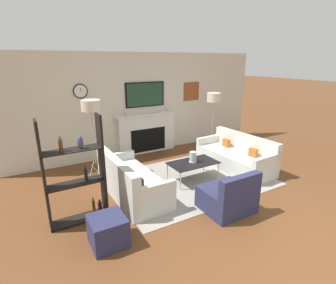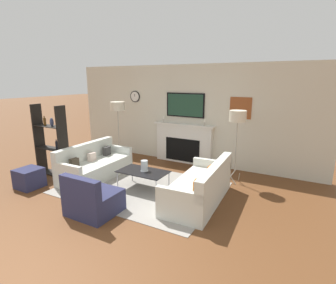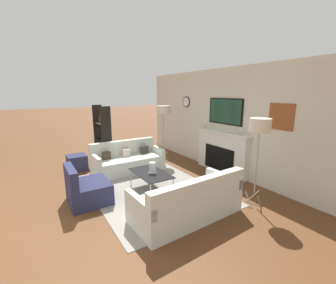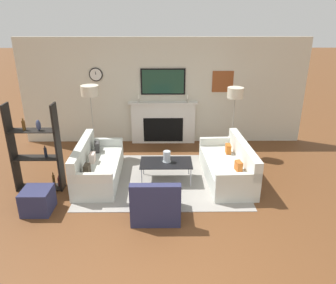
{
  "view_description": "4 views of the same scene",
  "coord_description": "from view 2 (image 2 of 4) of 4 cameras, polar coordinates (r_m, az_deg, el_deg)",
  "views": [
    {
      "loc": [
        -3.0,
        -1.31,
        2.52
      ],
      "look_at": [
        -0.16,
        3.62,
        0.72
      ],
      "focal_mm": 28.0,
      "sensor_mm": 36.0,
      "label": 1
    },
    {
      "loc": [
        3.07,
        -1.4,
        2.3
      ],
      "look_at": [
        0.28,
        3.66,
        0.92
      ],
      "focal_mm": 28.0,
      "sensor_mm": 36.0,
      "label": 2
    },
    {
      "loc": [
        4.13,
        0.86,
        2.09
      ],
      "look_at": [
        0.14,
        3.33,
        1.05
      ],
      "focal_mm": 24.0,
      "sensor_mm": 36.0,
      "label": 3
    },
    {
      "loc": [
        0.05,
        -3.08,
        3.25
      ],
      "look_at": [
        0.11,
        3.2,
        0.75
      ],
      "focal_mm": 35.0,
      "sensor_mm": 36.0,
      "label": 4
    }
  ],
  "objects": [
    {
      "name": "area_rug",
      "position": [
        5.82,
        -5.72,
        -9.86
      ],
      "size": [
        3.32,
        2.43,
        0.01
      ],
      "color": "gray",
      "rests_on": "ground_plane"
    },
    {
      "name": "shelf_unit",
      "position": [
        6.95,
        -24.06,
        -0.13
      ],
      "size": [
        0.91,
        0.28,
        1.73
      ],
      "color": "black",
      "rests_on": "ground_plane"
    },
    {
      "name": "floor_lamp_left",
      "position": [
        7.44,
        -10.93,
        7.48
      ],
      "size": [
        0.41,
        0.41,
        1.71
      ],
      "color": "#9E998E",
      "rests_on": "ground_plane"
    },
    {
      "name": "armchair",
      "position": [
        4.85,
        -16.08,
        -12.07
      ],
      "size": [
        0.82,
        0.74,
        0.76
      ],
      "color": "#292B4C",
      "rests_on": "ground_plane"
    },
    {
      "name": "hurricane_candle",
      "position": [
        5.59,
        -5.17,
        -5.29
      ],
      "size": [
        0.17,
        0.17,
        0.23
      ],
      "color": "silver",
      "rests_on": "coffee_table"
    },
    {
      "name": "coffee_table",
      "position": [
        5.62,
        -5.46,
        -6.59
      ],
      "size": [
        1.05,
        0.6,
        0.41
      ],
      "color": "black",
      "rests_on": "ground_plane"
    },
    {
      "name": "floor_lamp_right",
      "position": [
        5.91,
        14.94,
        5.19
      ],
      "size": [
        0.37,
        0.37,
        1.66
      ],
      "color": "#9E998E",
      "rests_on": "ground_plane"
    },
    {
      "name": "ottoman",
      "position": [
        6.5,
        -27.96,
        -6.95
      ],
      "size": [
        0.49,
        0.49,
        0.42
      ],
      "color": "#292B4C",
      "rests_on": "ground_plane"
    },
    {
      "name": "ground_plane",
      "position": [
        4.08,
        -32.37,
        -23.2
      ],
      "size": [
        60.0,
        60.0,
        0.0
      ],
      "primitive_type": "plane",
      "color": "brown"
    },
    {
      "name": "couch_right",
      "position": [
        5.12,
        7.05,
        -9.96
      ],
      "size": [
        0.93,
        1.93,
        0.79
      ],
      "color": "silver",
      "rests_on": "ground_plane"
    },
    {
      "name": "fireplace_wall",
      "position": [
        7.33,
        3.81,
        4.9
      ],
      "size": [
        7.28,
        0.28,
        2.7
      ],
      "color": "beige",
      "rests_on": "ground_plane"
    },
    {
      "name": "couch_left",
      "position": [
        6.55,
        -15.68,
        -5.04
      ],
      "size": [
        0.84,
        1.84,
        0.8
      ],
      "color": "silver",
      "rests_on": "ground_plane"
    }
  ]
}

